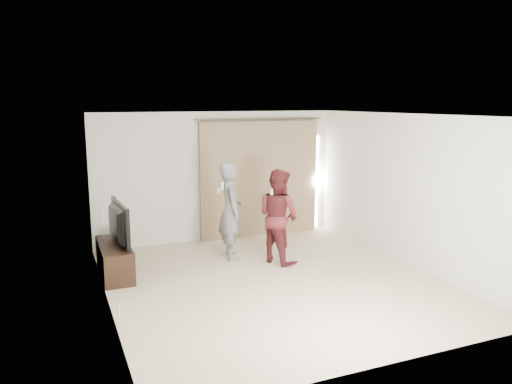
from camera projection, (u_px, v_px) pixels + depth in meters
floor at (274, 282)px, 7.85m from camera, size 5.50×5.50×0.00m
wall_back at (218, 176)px, 10.11m from camera, size 5.00×0.04×2.60m
wall_left at (105, 215)px, 6.67m from camera, size 0.04×5.50×2.60m
ceiling at (275, 115)px, 7.38m from camera, size 5.00×5.50×0.01m
curtain at (261, 179)px, 10.41m from camera, size 2.80×0.11×2.46m
tv_console at (115, 260)px, 8.12m from camera, size 0.46×1.34×0.52m
tv at (113, 224)px, 8.02m from camera, size 0.23×1.20×0.69m
scratching_post at (116, 244)px, 9.20m from camera, size 0.39×0.39×0.52m
person_man at (230, 210)px, 8.92m from camera, size 0.51×0.70×1.76m
person_woman at (278, 216)px, 8.70m from camera, size 0.88×0.98×1.65m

